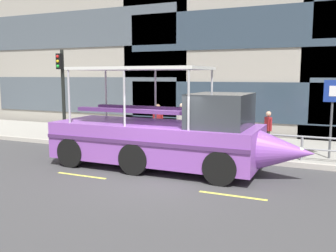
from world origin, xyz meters
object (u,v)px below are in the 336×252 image
object	(u,v)px
pedestrian_near_bow	(268,126)
pedestrian_mid_right	(158,119)
duck_tour_boat	(169,136)
traffic_light_pole	(62,85)
pedestrian_mid_left	(182,119)
parking_sign	(332,106)
leaned_bicycle	(81,131)

from	to	relation	value
pedestrian_near_bow	pedestrian_mid_right	size ratio (longest dim) A/B	0.92
pedestrian_mid_right	duck_tour_boat	bearing A→B (deg)	-59.62
traffic_light_pole	pedestrian_mid_left	bearing A→B (deg)	8.47
duck_tour_boat	parking_sign	bearing A→B (deg)	31.23
parking_sign	pedestrian_mid_right	bearing A→B (deg)	174.42
traffic_light_pole	leaned_bicycle	distance (m)	2.41
parking_sign	pedestrian_mid_right	size ratio (longest dim) A/B	1.67
leaned_bicycle	duck_tour_boat	bearing A→B (deg)	-25.22
leaned_bicycle	duck_tour_boat	xyz separation A→B (m)	(5.61, -2.64, 0.55)
parking_sign	leaned_bicycle	bearing A→B (deg)	-178.15
parking_sign	duck_tour_boat	distance (m)	5.83
pedestrian_mid_left	pedestrian_mid_right	bearing A→B (deg)	-178.95
pedestrian_mid_right	pedestrian_near_bow	bearing A→B (deg)	0.91
duck_tour_boat	pedestrian_mid_right	world-z (taller)	duck_tour_boat
traffic_light_pole	duck_tour_boat	xyz separation A→B (m)	(6.74, -2.84, -1.57)
leaned_bicycle	pedestrian_mid_right	size ratio (longest dim) A/B	1.05
duck_tour_boat	leaned_bicycle	bearing A→B (deg)	154.78
traffic_light_pole	parking_sign	world-z (taller)	traffic_light_pole
parking_sign	leaned_bicycle	world-z (taller)	parking_sign
duck_tour_boat	traffic_light_pole	bearing A→B (deg)	157.15
traffic_light_pole	pedestrian_mid_left	size ratio (longest dim) A/B	2.37
parking_sign	pedestrian_mid_left	size ratio (longest dim) A/B	1.59
parking_sign	duck_tour_boat	size ratio (longest dim) A/B	0.32
parking_sign	pedestrian_mid_left	xyz separation A→B (m)	(-5.91, 0.71, -0.83)
parking_sign	duck_tour_boat	xyz separation A→B (m)	(-4.92, -2.98, -0.95)
pedestrian_near_bow	pedestrian_mid_left	distance (m)	3.64
leaned_bicycle	pedestrian_mid_left	world-z (taller)	pedestrian_mid_left
pedestrian_near_bow	leaned_bicycle	bearing A→B (deg)	-172.36
traffic_light_pole	pedestrian_near_bow	size ratio (longest dim) A/B	2.70
leaned_bicycle	duck_tour_boat	size ratio (longest dim) A/B	0.20
leaned_bicycle	parking_sign	bearing A→B (deg)	1.85
traffic_light_pole	duck_tour_boat	world-z (taller)	traffic_light_pole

